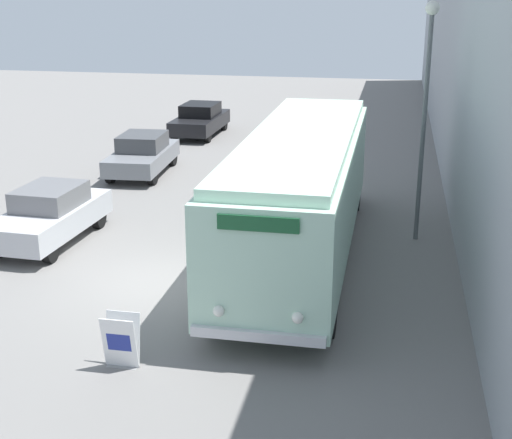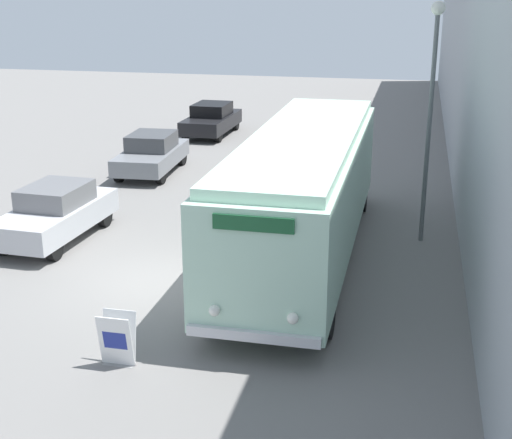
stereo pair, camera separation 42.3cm
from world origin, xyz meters
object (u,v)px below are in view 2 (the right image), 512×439
vintage_bus (304,188)px  parked_car_far (212,119)px  parked_car_mid (152,153)px  parked_car_near (56,213)px  streetlamp (432,91)px  sign_board (117,340)px

vintage_bus → parked_car_far: (-6.73, 14.76, -1.12)m
vintage_bus → parked_car_mid: 10.18m
parked_car_near → parked_car_far: (0.15, 14.94, -0.04)m
parked_car_near → parked_car_far: 14.94m
streetlamp → parked_car_mid: size_ratio=1.47×
parked_car_near → parked_car_mid: (-0.05, 7.56, -0.03)m
vintage_bus → parked_car_near: bearing=-178.5°
streetlamp → sign_board: bearing=-123.7°
streetlamp → parked_car_far: 16.43m
vintage_bus → parked_car_mid: bearing=133.2°
sign_board → streetlamp: (5.48, 8.22, 3.64)m
parked_car_near → parked_car_far: size_ratio=0.98×
sign_board → streetlamp: 10.53m
streetlamp → parked_car_mid: 11.81m
sign_board → vintage_bus: bearing=68.4°
parked_car_mid → parked_car_far: (0.20, 7.38, -0.01)m
parked_car_mid → parked_car_far: size_ratio=0.99×
parked_car_mid → parked_car_far: 7.38m
parked_car_near → parked_car_mid: parked_car_near is taller
vintage_bus → parked_car_far: vintage_bus is taller
streetlamp → parked_car_far: size_ratio=1.46×
parked_car_far → sign_board: bearing=-77.6°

